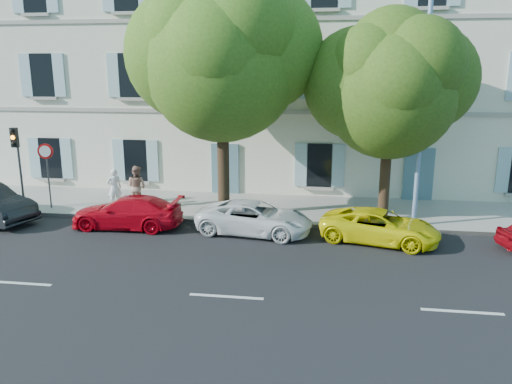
% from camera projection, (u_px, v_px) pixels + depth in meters
% --- Properties ---
extents(ground, '(90.00, 90.00, 0.00)m').
position_uv_depth(ground, '(250.00, 245.00, 17.10)').
color(ground, black).
extents(sidewalk, '(36.00, 4.50, 0.15)m').
position_uv_depth(sidewalk, '(266.00, 208.00, 21.36)').
color(sidewalk, '#A09E96').
rests_on(sidewalk, ground).
extents(kerb, '(36.00, 0.16, 0.16)m').
position_uv_depth(kerb, '(259.00, 223.00, 19.27)').
color(kerb, '#9E998E').
rests_on(kerb, ground).
extents(building, '(28.00, 7.00, 12.00)m').
position_uv_depth(building, '(280.00, 67.00, 25.46)').
color(building, silver).
rests_on(building, ground).
extents(car_red_coupe, '(4.21, 1.76, 1.21)m').
position_uv_depth(car_red_coupe, '(127.00, 212.00, 18.92)').
color(car_red_coupe, red).
rests_on(car_red_coupe, ground).
extents(car_white_coupe, '(4.46, 2.50, 1.18)m').
position_uv_depth(car_white_coupe, '(255.00, 218.00, 18.26)').
color(car_white_coupe, white).
rests_on(car_white_coupe, ground).
extents(car_yellow_supercar, '(4.42, 2.84, 1.13)m').
position_uv_depth(car_yellow_supercar, '(380.00, 226.00, 17.35)').
color(car_yellow_supercar, yellow).
rests_on(car_yellow_supercar, ground).
extents(tree_left, '(5.95, 5.95, 9.23)m').
position_uv_depth(tree_left, '(222.00, 63.00, 18.72)').
color(tree_left, '#3A2819').
rests_on(tree_left, sidewalk).
extents(tree_right, '(4.97, 4.97, 7.66)m').
position_uv_depth(tree_right, '(390.00, 92.00, 18.33)').
color(tree_right, '#3A2819').
rests_on(tree_right, sidewalk).
extents(traffic_light, '(0.28, 0.39, 3.42)m').
position_uv_depth(traffic_light, '(17.00, 151.00, 20.49)').
color(traffic_light, '#383A3D').
rests_on(traffic_light, sidewalk).
extents(road_sign, '(0.63, 0.19, 2.75)m').
position_uv_depth(road_sign, '(47.00, 162.00, 20.69)').
color(road_sign, '#383A3D').
rests_on(road_sign, sidewalk).
extents(street_lamp, '(0.32, 1.83, 8.56)m').
position_uv_depth(street_lamp, '(424.00, 95.00, 17.52)').
color(street_lamp, '#7293BF').
rests_on(street_lamp, sidewalk).
extents(pedestrian_a, '(0.72, 0.67, 1.65)m').
position_uv_depth(pedestrian_a, '(115.00, 188.00, 21.20)').
color(pedestrian_a, silver).
rests_on(pedestrian_a, sidewalk).
extents(pedestrian_b, '(1.02, 0.88, 1.80)m').
position_uv_depth(pedestrian_b, '(137.00, 187.00, 21.08)').
color(pedestrian_b, tan).
rests_on(pedestrian_b, sidewalk).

